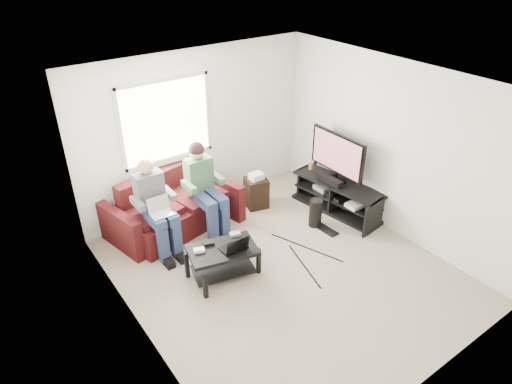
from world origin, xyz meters
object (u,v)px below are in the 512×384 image
Objects in this scene: tv at (337,155)px; coffee_table at (223,255)px; sofa at (173,210)px; subwoofer at (315,213)px; tv_stand at (338,198)px; end_table at (256,191)px.

coffee_table is at bearing -170.95° from tv.
tv is at bearing 9.05° from coffee_table.
sofa is 4.49× the size of subwoofer.
sofa reaches higher than tv_stand.
subwoofer is 1.10m from end_table.
tv is at bearing 20.10° from subwoofer.
tv_stand is at bearing -25.02° from sofa.
end_table is at bearing 141.10° from tv.
tv_stand is 0.76m from tv.
subwoofer is at bearing 5.26° from coffee_table.
tv is at bearing -23.07° from sofa.
subwoofer is at bearing -68.32° from end_table.
coffee_table is at bearing -89.41° from sofa.
subwoofer is 0.75× the size of end_table.
sofa is 3.36× the size of end_table.
sofa is 2.72m from tv.
sofa is at bearing 170.95° from end_table.
sofa is at bearing 145.72° from subwoofer.
tv_stand is 2.68× the size of end_table.
tv_stand is at bearing 6.71° from coffee_table.
sofa is at bearing 156.93° from tv.
coffee_table is at bearing -139.89° from end_table.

